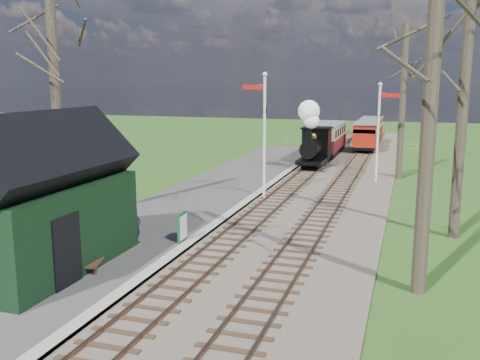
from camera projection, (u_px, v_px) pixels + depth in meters
The scene contains 18 objects.
distant_hills at pixel (369, 241), 74.12m from camera, with size 114.40×48.00×22.02m.
ballast_bed at pixel (323, 180), 31.49m from camera, with size 8.00×60.00×0.10m, color brown.
track_near at pixel (302, 178), 31.87m from camera, with size 1.60×60.00×0.15m.
track_far at pixel (346, 180), 31.09m from camera, with size 1.60×60.00×0.15m.
platform at pixel (196, 202), 25.43m from camera, with size 5.00×44.00×0.20m, color #474442.
coping_strip at pixel (242, 206), 24.74m from camera, with size 0.40×44.00×0.21m, color #B2AD9E.
station_shed at pixel (42, 202), 15.91m from camera, with size 3.25×6.30×4.78m.
semaphore_near at pixel (263, 127), 25.83m from camera, with size 1.22×0.24×6.22m.
semaphore_far at pixel (380, 125), 29.96m from camera, with size 1.22×0.24×5.72m.
bare_trees at pixel (276, 98), 19.39m from camera, with size 15.51×22.39×12.00m.
fence_line at pixel (338, 144), 44.80m from camera, with size 12.60×0.08×1.00m.
locomotive at pixel (313, 139), 35.08m from camera, with size 1.76×4.11×4.40m.
coach at pixel (327, 138), 40.85m from camera, with size 2.06×7.05×2.16m.
red_carriage_a at pixel (366, 135), 43.77m from camera, with size 1.85×4.58×1.95m.
red_carriage_b at pixel (371, 129), 48.91m from camera, with size 1.85×4.58×1.95m.
sign_board at pixel (182, 227), 18.92m from camera, with size 0.12×0.71×1.05m.
bench at pixel (92, 255), 16.27m from camera, with size 0.86×1.52×0.83m.
person at pixel (136, 226), 18.63m from camera, with size 0.45×0.30×1.23m, color black.
Camera 1 is at (6.06, -8.97, 5.85)m, focal length 40.00 mm.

